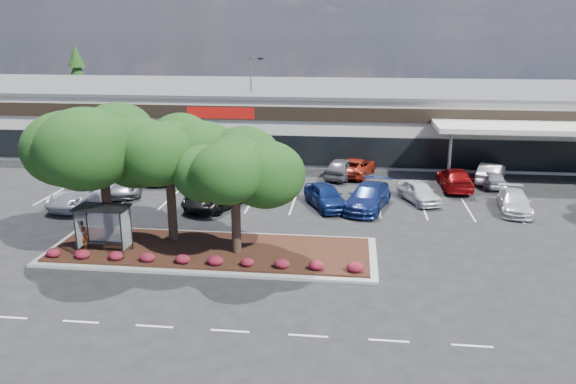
# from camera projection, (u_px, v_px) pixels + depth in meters

# --- Properties ---
(ground) EXTENTS (160.00, 160.00, 0.00)m
(ground) POSITION_uv_depth(u_px,v_px,m) (232.00, 287.00, 26.77)
(ground) COLOR black
(ground) RESTS_ON ground
(retail_store) EXTENTS (80.40, 25.20, 6.25)m
(retail_store) POSITION_uv_depth(u_px,v_px,m) (301.00, 116.00, 58.20)
(retail_store) COLOR beige
(retail_store) RESTS_ON ground
(landscape_island) EXTENTS (18.00, 6.00, 0.26)m
(landscape_island) POSITION_uv_depth(u_px,v_px,m) (211.00, 251.00, 30.77)
(landscape_island) COLOR #A0A09B
(landscape_island) RESTS_ON ground
(lane_markings) EXTENTS (33.12, 20.06, 0.01)m
(lane_markings) POSITION_uv_depth(u_px,v_px,m) (263.00, 217.00, 36.72)
(lane_markings) COLOR silver
(lane_markings) RESTS_ON ground
(shrub_row) EXTENTS (17.00, 0.80, 0.50)m
(shrub_row) POSITION_uv_depth(u_px,v_px,m) (201.00, 259.00, 28.66)
(shrub_row) COLOR maroon
(shrub_row) RESTS_ON landscape_island
(bus_shelter) EXTENTS (2.75, 1.55, 2.59)m
(bus_shelter) POSITION_uv_depth(u_px,v_px,m) (104.00, 216.00, 29.77)
(bus_shelter) COLOR black
(bus_shelter) RESTS_ON landscape_island
(island_tree_west) EXTENTS (7.20, 7.20, 7.89)m
(island_tree_west) POSITION_uv_depth(u_px,v_px,m) (104.00, 174.00, 30.77)
(island_tree_west) COLOR #143C13
(island_tree_west) RESTS_ON landscape_island
(island_tree_mid) EXTENTS (6.60, 6.60, 7.32)m
(island_tree_mid) POSITION_uv_depth(u_px,v_px,m) (170.00, 177.00, 31.13)
(island_tree_mid) COLOR #143C13
(island_tree_mid) RESTS_ON landscape_island
(island_tree_east) EXTENTS (5.80, 5.80, 6.50)m
(island_tree_east) POSITION_uv_depth(u_px,v_px,m) (235.00, 194.00, 29.37)
(island_tree_east) COLOR #143C13
(island_tree_east) RESTS_ON landscape_island
(conifer_north_west) EXTENTS (4.40, 4.40, 10.00)m
(conifer_north_west) POSITION_uv_depth(u_px,v_px,m) (79.00, 84.00, 72.57)
(conifer_north_west) COLOR #143C13
(conifer_north_west) RESTS_ON ground
(person_waiting) EXTENTS (0.75, 0.64, 1.74)m
(person_waiting) POSITION_uv_depth(u_px,v_px,m) (81.00, 236.00, 30.23)
(person_waiting) COLOR #594C47
(person_waiting) RESTS_ON landscape_island
(light_pole) EXTENTS (1.41, 0.78, 9.44)m
(light_pole) POSITION_uv_depth(u_px,v_px,m) (253.00, 113.00, 52.77)
(light_pole) COLOR #A0A09B
(light_pole) RESTS_ON ground
(car_0) EXTENTS (3.67, 6.39, 1.68)m
(car_0) POSITION_uv_depth(u_px,v_px,m) (83.00, 193.00, 39.02)
(car_0) COLOR silver
(car_0) RESTS_ON ground
(car_1) EXTENTS (4.04, 6.28, 1.61)m
(car_1) POSITION_uv_depth(u_px,v_px,m) (125.00, 182.00, 42.01)
(car_1) COLOR slate
(car_1) RESTS_ON ground
(car_2) EXTENTS (4.97, 6.64, 1.68)m
(car_2) POSITION_uv_depth(u_px,v_px,m) (219.00, 195.00, 38.70)
(car_2) COLOR black
(car_2) RESTS_ON ground
(car_3) EXTENTS (3.17, 5.91, 1.63)m
(car_3) POSITION_uv_depth(u_px,v_px,m) (272.00, 184.00, 41.32)
(car_3) COLOR black
(car_3) RESTS_ON ground
(car_4) EXTENTS (3.70, 5.19, 1.64)m
(car_4) POSITION_uv_depth(u_px,v_px,m) (326.00, 196.00, 38.45)
(car_4) COLOR navy
(car_4) RESTS_ON ground
(car_5) EXTENTS (3.76, 6.15, 1.67)m
(car_5) POSITION_uv_depth(u_px,v_px,m) (368.00, 197.00, 38.14)
(car_5) COLOR navy
(car_5) RESTS_ON ground
(car_6) EXTENTS (3.22, 4.66, 1.47)m
(car_6) POSITION_uv_depth(u_px,v_px,m) (419.00, 192.00, 39.72)
(car_6) COLOR silver
(car_6) RESTS_ON ground
(car_8) EXTENTS (2.51, 4.95, 1.38)m
(car_8) POSITION_uv_depth(u_px,v_px,m) (514.00, 202.00, 37.59)
(car_8) COLOR silver
(car_8) RESTS_ON ground
(car_9) EXTENTS (3.58, 5.21, 1.32)m
(car_9) POSITION_uv_depth(u_px,v_px,m) (163.00, 174.00, 45.03)
(car_9) COLOR #1B4D24
(car_9) RESTS_ON ground
(car_10) EXTENTS (3.44, 5.84, 1.52)m
(car_10) POSITION_uv_depth(u_px,v_px,m) (168.00, 171.00, 45.47)
(car_10) COLOR slate
(car_10) RESTS_ON ground
(car_11) EXTENTS (2.75, 4.73, 1.51)m
(car_11) POSITION_uv_depth(u_px,v_px,m) (216.00, 162.00, 48.67)
(car_11) COLOR #9A9DA5
(car_11) RESTS_ON ground
(car_13) EXTENTS (3.72, 5.77, 1.48)m
(car_13) POSITION_uv_depth(u_px,v_px,m) (356.00, 167.00, 46.83)
(car_13) COLOR maroon
(car_13) RESTS_ON ground
(car_14) EXTENTS (2.98, 5.17, 1.65)m
(car_14) POSITION_uv_depth(u_px,v_px,m) (341.00, 168.00, 46.19)
(car_14) COLOR #5B5960
(car_14) RESTS_ON ground
(car_15) EXTENTS (2.26, 5.48, 1.59)m
(car_15) POSITION_uv_depth(u_px,v_px,m) (455.00, 179.00, 42.98)
(car_15) COLOR maroon
(car_15) RESTS_ON ground
(car_16) EXTENTS (2.09, 4.11, 1.34)m
(car_16) POSITION_uv_depth(u_px,v_px,m) (490.00, 178.00, 43.65)
(car_16) COLOR #A0A2AB
(car_16) RESTS_ON ground
(car_17) EXTENTS (3.25, 5.02, 1.56)m
(car_17) POSITION_uv_depth(u_px,v_px,m) (491.00, 173.00, 44.86)
(car_17) COLOR silver
(car_17) RESTS_ON ground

